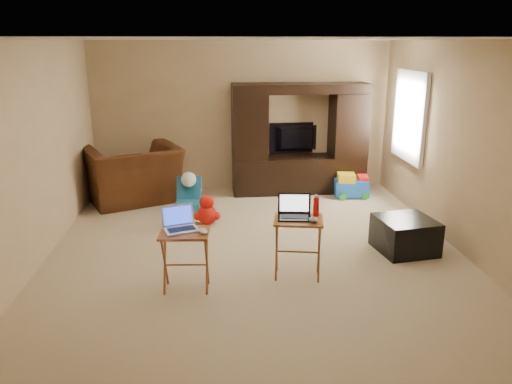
{
  "coord_description": "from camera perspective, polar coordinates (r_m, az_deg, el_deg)",
  "views": [
    {
      "loc": [
        -0.46,
        -5.72,
        2.47
      ],
      "look_at": [
        0.0,
        -0.2,
        0.8
      ],
      "focal_mm": 35.0,
      "sensor_mm": 36.0,
      "label": 1
    }
  ],
  "objects": [
    {
      "name": "floor",
      "position": [
        6.25,
        -0.15,
        -6.51
      ],
      "size": [
        5.5,
        5.5,
        0.0
      ],
      "primitive_type": "plane",
      "color": "#CFB68F",
      "rests_on": "ground"
    },
    {
      "name": "mouse_left",
      "position": [
        5.0,
        -6.05,
        -4.49
      ],
      "size": [
        0.11,
        0.14,
        0.05
      ],
      "primitive_type": "ellipsoid",
      "rotation": [
        0.0,
        0.0,
        0.22
      ],
      "color": "silver",
      "rests_on": "tray_table_left"
    },
    {
      "name": "laptop_left",
      "position": [
        5.07,
        -8.56,
        -3.15
      ],
      "size": [
        0.4,
        0.37,
        0.24
      ],
      "primitive_type": "cube",
      "rotation": [
        0.0,
        0.0,
        0.32
      ],
      "color": "silver",
      "rests_on": "tray_table_left"
    },
    {
      "name": "wall_left",
      "position": [
        6.2,
        -23.94,
        3.96
      ],
      "size": [
        0.0,
        5.5,
        5.5
      ],
      "primitive_type": "plane",
      "rotation": [
        1.57,
        0.0,
        1.57
      ],
      "color": "tan",
      "rests_on": "ground"
    },
    {
      "name": "window_frame",
      "position": [
        7.91,
        17.13,
        8.27
      ],
      "size": [
        0.06,
        1.14,
        1.34
      ],
      "primitive_type": "cube",
      "color": "white",
      "rests_on": "ground"
    },
    {
      "name": "ottoman",
      "position": [
        6.39,
        16.66,
        -4.71
      ],
      "size": [
        0.74,
        0.74,
        0.42
      ],
      "primitive_type": "cube",
      "rotation": [
        0.0,
        0.0,
        0.16
      ],
      "color": "black",
      "rests_on": "floor"
    },
    {
      "name": "wall_right",
      "position": [
        6.56,
        22.25,
        4.8
      ],
      "size": [
        0.0,
        5.5,
        5.5
      ],
      "primitive_type": "plane",
      "rotation": [
        1.57,
        0.0,
        -1.57
      ],
      "color": "tan",
      "rests_on": "ground"
    },
    {
      "name": "child_rocker",
      "position": [
        7.67,
        -7.69,
        -0.22
      ],
      "size": [
        0.43,
        0.48,
        0.5
      ],
      "primitive_type": null,
      "rotation": [
        0.0,
        0.0,
        -0.14
      ],
      "color": "#175D83",
      "rests_on": "floor"
    },
    {
      "name": "window_pane",
      "position": [
        7.92,
        17.27,
        8.26
      ],
      "size": [
        0.0,
        1.2,
        1.2
      ],
      "primitive_type": "plane",
      "rotation": [
        1.57,
        0.0,
        -1.57
      ],
      "color": "white",
      "rests_on": "ground"
    },
    {
      "name": "push_toy",
      "position": [
        8.37,
        10.88,
        0.79
      ],
      "size": [
        0.6,
        0.46,
        0.42
      ],
      "primitive_type": null,
      "rotation": [
        0.0,
        0.0,
        -0.12
      ],
      "color": "blue",
      "rests_on": "floor"
    },
    {
      "name": "ceiling",
      "position": [
        5.74,
        -0.17,
        17.07
      ],
      "size": [
        5.5,
        5.5,
        0.0
      ],
      "primitive_type": "plane",
      "rotation": [
        3.14,
        0.0,
        0.0
      ],
      "color": "silver",
      "rests_on": "ground"
    },
    {
      "name": "television",
      "position": [
        8.64,
        4.71,
        6.09
      ],
      "size": [
        0.93,
        0.2,
        0.53
      ],
      "primitive_type": "imported",
      "rotation": [
        0.0,
        0.0,
        3.23
      ],
      "color": "black",
      "rests_on": "entertainment_center"
    },
    {
      "name": "recliner",
      "position": [
        8.2,
        -13.87,
        2.01
      ],
      "size": [
        1.76,
        1.67,
        0.9
      ],
      "primitive_type": "imported",
      "rotation": [
        0.0,
        0.0,
        3.57
      ],
      "color": "#46220F",
      "rests_on": "floor"
    },
    {
      "name": "entertainment_center",
      "position": [
        8.43,
        4.95,
        6.07
      ],
      "size": [
        2.25,
        0.61,
        1.83
      ],
      "primitive_type": "cube",
      "rotation": [
        0.0,
        0.0,
        0.02
      ],
      "color": "black",
      "rests_on": "floor"
    },
    {
      "name": "tray_table_left",
      "position": [
        5.21,
        -8.03,
        -7.81
      ],
      "size": [
        0.52,
        0.43,
        0.64
      ],
      "primitive_type": "cube",
      "rotation": [
        0.0,
        0.0,
        -0.07
      ],
      "color": "#A45727",
      "rests_on": "floor"
    },
    {
      "name": "plush_toy",
      "position": [
        7.03,
        -5.65,
        -2.02
      ],
      "size": [
        0.39,
        0.32,
        0.43
      ],
      "primitive_type": null,
      "color": "red",
      "rests_on": "floor"
    },
    {
      "name": "wall_back",
      "position": [
        8.57,
        -1.66,
        8.59
      ],
      "size": [
        5.0,
        0.0,
        5.0
      ],
      "primitive_type": "plane",
      "rotation": [
        1.57,
        0.0,
        0.0
      ],
      "color": "tan",
      "rests_on": "ground"
    },
    {
      "name": "mouse_right",
      "position": [
        5.22,
        6.52,
        -3.18
      ],
      "size": [
        0.1,
        0.14,
        0.06
      ],
      "primitive_type": "ellipsoid",
      "rotation": [
        0.0,
        0.0,
        -0.1
      ],
      "color": "#3A3B3F",
      "rests_on": "tray_table_right"
    },
    {
      "name": "water_bottle",
      "position": [
        5.39,
        6.87,
        -1.68
      ],
      "size": [
        0.07,
        0.07,
        0.21
      ],
      "primitive_type": "cylinder",
      "color": "red",
      "rests_on": "tray_table_right"
    },
    {
      "name": "wall_front",
      "position": [
        3.25,
        3.77,
        -5.36
      ],
      "size": [
        5.0,
        0.0,
        5.0
      ],
      "primitive_type": "plane",
      "rotation": [
        -1.57,
        0.0,
        0.0
      ],
      "color": "tan",
      "rests_on": "ground"
    },
    {
      "name": "tray_table_right",
      "position": [
        5.44,
        4.79,
        -6.4
      ],
      "size": [
        0.58,
        0.5,
        0.67
      ],
      "primitive_type": "cube",
      "rotation": [
        0.0,
        0.0,
        -0.18
      ],
      "color": "#A86228",
      "rests_on": "floor"
    },
    {
      "name": "laptop_right",
      "position": [
        5.29,
        4.45,
        -1.79
      ],
      "size": [
        0.38,
        0.33,
        0.24
      ],
      "primitive_type": "cube",
      "rotation": [
        0.0,
        0.0,
        -0.12
      ],
      "color": "black",
      "rests_on": "tray_table_right"
    }
  ]
}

